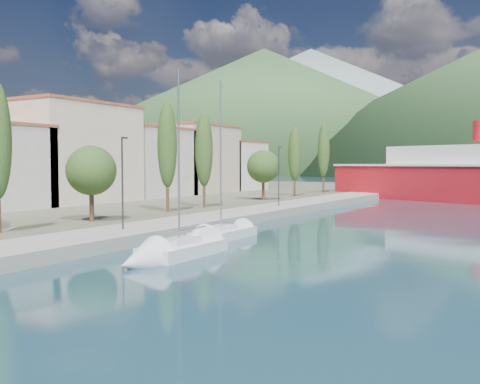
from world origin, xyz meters
The scene contains 8 objects.
ground centered at (0.00, 120.00, 0.00)m, with size 1400.00×1400.00×0.00m, color #1A3C4A.
quay centered at (-9.00, 26.00, 0.40)m, with size 5.00×88.00×0.80m, color gray.
land_strip centered at (-47.00, 36.00, 0.35)m, with size 70.00×148.00×0.70m, color #565644.
town_buildings centered at (-32.00, 36.91, 5.57)m, with size 9.20×69.20×11.30m.
tree_row centered at (-15.07, 32.59, 5.73)m, with size 4.00×65.81×10.65m.
lamp_posts centered at (-9.00, 14.84, 4.08)m, with size 0.15×44.95×6.06m.
sailboat_near centered at (-2.30, 9.80, 0.30)m, with size 2.33×7.77×11.16m.
sailboat_mid centered at (-3.94, 16.65, 0.28)m, with size 2.18×7.98×11.45m.
Camera 1 is at (15.23, -12.10, 5.08)m, focal length 40.00 mm.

